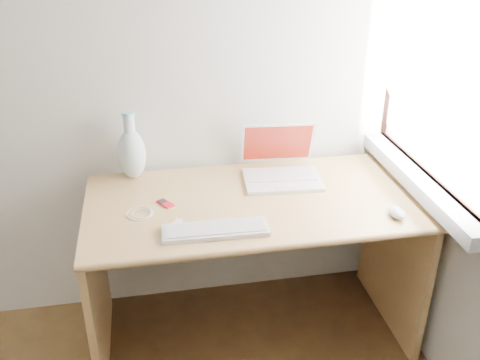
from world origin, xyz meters
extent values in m
cube|color=white|center=(1.75, 1.30, 1.32)|extent=(0.01, 0.90, 1.00)
cube|color=#969699|center=(1.69, 1.30, 0.79)|extent=(0.10, 0.96, 0.06)
cube|color=white|center=(1.67, 1.30, 1.35)|extent=(0.02, 0.84, 0.92)
cube|color=tan|center=(1.01, 1.38, 0.71)|extent=(1.37, 0.69, 0.03)
cube|color=tan|center=(0.34, 1.38, 0.35)|extent=(0.03, 0.65, 0.70)
cube|color=tan|center=(1.68, 1.38, 0.35)|extent=(0.03, 0.65, 0.70)
cube|color=tan|center=(1.01, 1.71, 0.47)|extent=(1.32, 0.03, 0.46)
cube|color=white|center=(1.17, 1.51, 0.73)|extent=(0.35, 0.26, 0.02)
cube|color=white|center=(1.17, 1.51, 0.74)|extent=(0.31, 0.15, 0.00)
cube|color=white|center=(1.17, 1.63, 0.85)|extent=(0.34, 0.11, 0.21)
cube|color=maroon|center=(1.17, 1.63, 0.85)|extent=(0.31, 0.09, 0.18)
cube|color=white|center=(0.82, 1.16, 0.73)|extent=(0.40, 0.13, 0.02)
cube|color=white|center=(0.82, 1.16, 0.75)|extent=(0.37, 0.10, 0.00)
ellipsoid|color=white|center=(1.53, 1.14, 0.74)|extent=(0.06, 0.10, 0.03)
cube|color=#A90B1B|center=(0.65, 1.40, 0.73)|extent=(0.07, 0.09, 0.01)
cube|color=black|center=(0.65, 1.40, 0.73)|extent=(0.04, 0.04, 0.00)
torus|color=white|center=(0.55, 1.34, 0.73)|extent=(0.13, 0.13, 0.01)
cube|color=white|center=(0.68, 1.23, 0.73)|extent=(0.06, 0.08, 0.01)
ellipsoid|color=white|center=(0.53, 1.67, 0.84)|extent=(0.12, 0.12, 0.23)
cylinder|color=white|center=(0.53, 1.67, 0.98)|extent=(0.05, 0.05, 0.09)
cylinder|color=#8BCBDE|center=(0.53, 1.67, 1.03)|extent=(0.06, 0.06, 0.01)
camera|label=1|loc=(0.61, -0.51, 1.80)|focal=40.00mm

